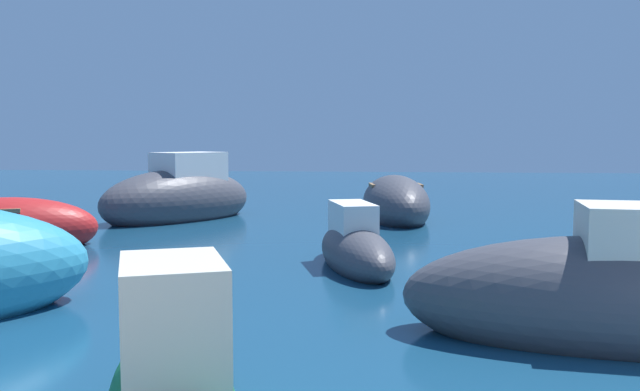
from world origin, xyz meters
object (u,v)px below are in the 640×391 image
object	(u,v)px
moored_boat_3	(355,249)
moored_boat_4	(395,203)
moored_boat_6	(6,229)
moored_boat_9	(179,198)
moored_boat_2	(631,299)

from	to	relation	value
moored_boat_3	moored_boat_4	xyz separation A→B (m)	(0.71, 7.06, 0.11)
moored_boat_6	moored_boat_9	world-z (taller)	moored_boat_9
moored_boat_2	moored_boat_9	size ratio (longest dim) A/B	0.99
moored_boat_2	moored_boat_3	bearing A→B (deg)	-44.02
moored_boat_2	moored_boat_6	distance (m)	11.75
moored_boat_3	moored_boat_6	xyz separation A→B (m)	(-7.26, 1.36, 0.04)
moored_boat_9	moored_boat_2	bearing A→B (deg)	73.59
moored_boat_2	moored_boat_9	bearing A→B (deg)	-44.10
moored_boat_2	moored_boat_6	xyz separation A→B (m)	(-10.48, 5.30, -0.12)
moored_boat_4	moored_boat_6	bearing A→B (deg)	117.70
moored_boat_3	moored_boat_9	size ratio (longest dim) A/B	0.67
moored_boat_3	moored_boat_9	xyz separation A→B (m)	(-5.24, 6.42, 0.26)
moored_boat_6	moored_boat_2	bearing A→B (deg)	130.04
moored_boat_9	moored_boat_3	bearing A→B (deg)	73.55
moored_boat_2	moored_boat_4	size ratio (longest dim) A/B	1.08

